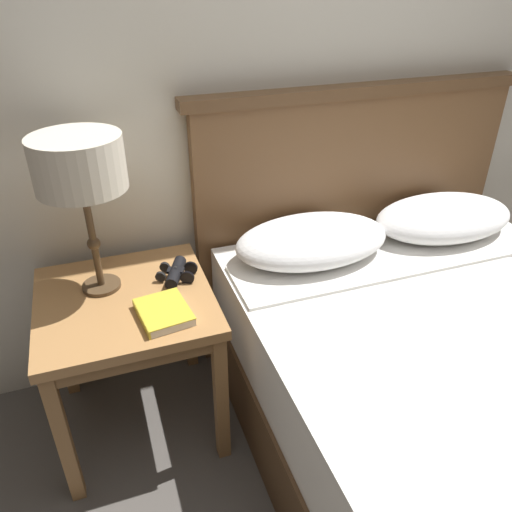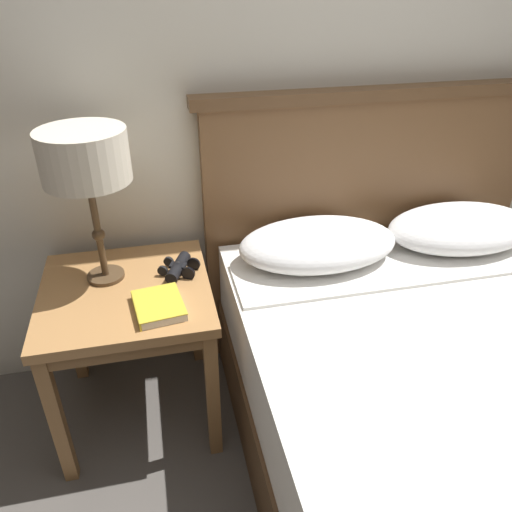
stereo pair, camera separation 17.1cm
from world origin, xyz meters
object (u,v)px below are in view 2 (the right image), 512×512
(book_on_nightstand, at_px, (158,306))
(binoculars_pair, at_px, (179,267))
(bed, at_px, (462,418))
(table_lamp, at_px, (85,160))
(nightstand, at_px, (128,307))

(book_on_nightstand, bearing_deg, binoculars_pair, 67.80)
(bed, bearing_deg, binoculars_pair, 142.55)
(bed, bearing_deg, table_lamp, 148.78)
(nightstand, relative_size, binoculars_pair, 3.60)
(nightstand, relative_size, book_on_nightstand, 2.85)
(table_lamp, bearing_deg, bed, -31.22)
(nightstand, distance_m, bed, 1.17)
(table_lamp, xyz_separation_m, book_on_nightstand, (0.17, -0.23, -0.42))
(nightstand, height_order, table_lamp, table_lamp)
(bed, relative_size, binoculars_pair, 11.67)
(nightstand, distance_m, binoculars_pair, 0.23)
(bed, height_order, binoculars_pair, bed)
(book_on_nightstand, distance_m, binoculars_pair, 0.23)
(binoculars_pair, bearing_deg, book_on_nightstand, -112.20)
(table_lamp, distance_m, binoculars_pair, 0.49)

